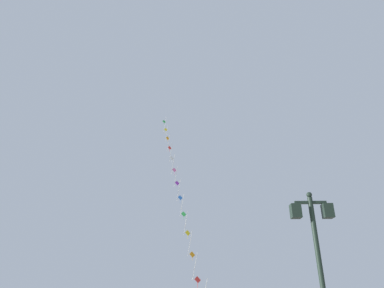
{
  "coord_description": "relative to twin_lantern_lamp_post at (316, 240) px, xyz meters",
  "views": [
    {
      "loc": [
        -1.11,
        -0.57,
        1.71
      ],
      "look_at": [
        -1.45,
        14.93,
        8.73
      ],
      "focal_mm": 31.33,
      "sensor_mm": 36.0,
      "label": 1
    }
  ],
  "objects": [
    {
      "name": "twin_lantern_lamp_post",
      "position": [
        0.0,
        0.0,
        0.0
      ],
      "size": [
        1.19,
        0.28,
        4.47
      ],
      "color": "#1E2D23",
      "rests_on": "ground_plane"
    },
    {
      "name": "kite_train",
      "position": [
        -4.89,
        15.07,
        6.38
      ],
      "size": [
        4.17,
        12.5,
        18.37
      ],
      "color": "brown",
      "rests_on": "ground_plane"
    }
  ]
}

